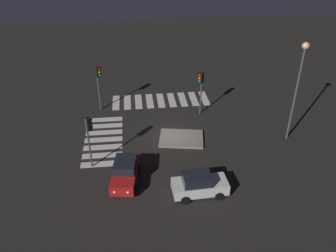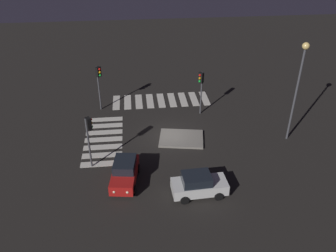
# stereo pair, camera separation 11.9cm
# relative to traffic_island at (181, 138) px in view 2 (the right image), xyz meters

# --- Properties ---
(ground_plane) EXTENTS (80.00, 80.00, 0.00)m
(ground_plane) POSITION_rel_traffic_island_xyz_m (1.08, -0.68, -0.09)
(ground_plane) COLOR black
(traffic_island) EXTENTS (4.12, 3.37, 0.18)m
(traffic_island) POSITION_rel_traffic_island_xyz_m (0.00, 0.00, 0.00)
(traffic_island) COLOR gray
(traffic_island) RESTS_ON ground
(car_white) EXTENTS (3.88, 1.95, 1.66)m
(car_white) POSITION_rel_traffic_island_xyz_m (-0.21, 6.88, 0.72)
(car_white) COLOR silver
(car_white) RESTS_ON ground
(car_red) EXTENTS (2.23, 4.01, 1.68)m
(car_red) POSITION_rel_traffic_island_xyz_m (4.79, 4.98, 0.73)
(car_red) COLOR red
(car_red) RESTS_ON ground
(traffic_light_east) EXTENTS (0.53, 0.54, 4.49)m
(traffic_light_east) POSITION_rel_traffic_island_xyz_m (7.04, -6.16, 3.31)
(traffic_light_east) COLOR #47474C
(traffic_light_east) RESTS_ON ground
(traffic_light_north) EXTENTS (0.53, 0.54, 4.21)m
(traffic_light_north) POSITION_rel_traffic_island_xyz_m (7.21, 2.91, 3.10)
(traffic_light_north) COLOR #47474C
(traffic_light_north) RESTS_ON ground
(traffic_light_south) EXTENTS (0.54, 0.54, 4.29)m
(traffic_light_south) POSITION_rel_traffic_island_xyz_m (-2.36, -4.26, 3.16)
(traffic_light_south) COLOR #47474C
(traffic_light_south) RESTS_ON ground
(street_lamp) EXTENTS (0.56, 0.56, 8.46)m
(street_lamp) POSITION_rel_traffic_island_xyz_m (-9.06, 0.80, 5.60)
(street_lamp) COLOR #47474C
(street_lamp) RESTS_ON ground
(crosswalk_near) EXTENTS (9.90, 3.20, 0.02)m
(crosswalk_near) POSITION_rel_traffic_island_xyz_m (1.08, -7.50, -0.08)
(crosswalk_near) COLOR silver
(crosswalk_near) RESTS_ON ground
(crosswalk_side) EXTENTS (3.20, 7.60, 0.02)m
(crosswalk_side) POSITION_rel_traffic_island_xyz_m (6.64, -0.68, -0.08)
(crosswalk_side) COLOR silver
(crosswalk_side) RESTS_ON ground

